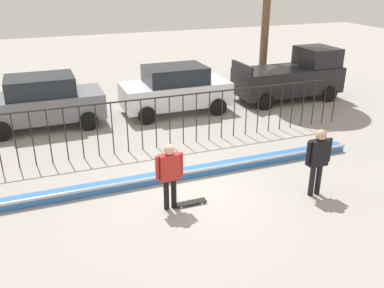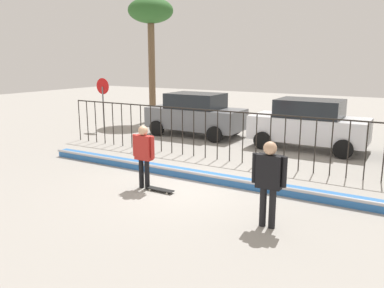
{
  "view_description": "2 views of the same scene",
  "coord_description": "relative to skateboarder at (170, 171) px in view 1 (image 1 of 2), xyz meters",
  "views": [
    {
      "loc": [
        -3.37,
        -8.85,
        5.36
      ],
      "look_at": [
        0.29,
        0.68,
        1.06
      ],
      "focal_mm": 38.53,
      "sensor_mm": 36.0,
      "label": 1
    },
    {
      "loc": [
        5.42,
        -8.54,
        3.39
      ],
      "look_at": [
        0.24,
        0.26,
        1.16
      ],
      "focal_mm": 36.66,
      "sensor_mm": 36.0,
      "label": 2
    }
  ],
  "objects": [
    {
      "name": "ground_plane",
      "position": [
        0.75,
        0.56,
        -1.02
      ],
      "size": [
        60.0,
        60.0,
        0.0
      ],
      "primitive_type": "plane",
      "color": "#9E9991"
    },
    {
      "name": "skateboard",
      "position": [
        0.52,
        -0.03,
        -0.96
      ],
      "size": [
        0.8,
        0.2,
        0.07
      ],
      "rotation": [
        0.0,
        0.0,
        0.28
      ],
      "color": "black",
      "rests_on": "ground"
    },
    {
      "name": "skateboarder",
      "position": [
        0.0,
        0.0,
        0.0
      ],
      "size": [
        0.69,
        0.26,
        1.7
      ],
      "rotation": [
        0.0,
        0.0,
        0.13
      ],
      "color": "black",
      "rests_on": "ground"
    },
    {
      "name": "camera_operator",
      "position": [
        3.68,
        -0.7,
        0.06
      ],
      "size": [
        0.73,
        0.27,
        1.8
      ],
      "rotation": [
        0.0,
        0.0,
        3.16
      ],
      "color": "black",
      "rests_on": "ground"
    },
    {
      "name": "bowl_coping_ledge",
      "position": [
        0.75,
        1.42,
        -0.9
      ],
      "size": [
        11.0,
        0.4,
        0.27
      ],
      "color": "#2D6BB7",
      "rests_on": "ground"
    },
    {
      "name": "parked_car_gray",
      "position": [
        -2.53,
        7.12,
        -0.05
      ],
      "size": [
        4.3,
        2.12,
        1.9
      ],
      "rotation": [
        0.0,
        0.0,
        0.04
      ],
      "color": "slate",
      "rests_on": "ground"
    },
    {
      "name": "perimeter_fence",
      "position": [
        0.75,
        3.72,
        0.04
      ],
      "size": [
        14.04,
        0.04,
        1.71
      ],
      "color": "black",
      "rests_on": "ground"
    },
    {
      "name": "pickup_truck",
      "position": [
        7.99,
        6.89,
        0.02
      ],
      "size": [
        4.7,
        2.12,
        2.24
      ],
      "rotation": [
        0.0,
        0.0,
        -0.08
      ],
      "color": "black",
      "rests_on": "ground"
    },
    {
      "name": "parked_car_white",
      "position": [
        2.53,
        6.96,
        -0.05
      ],
      "size": [
        4.3,
        2.12,
        1.9
      ],
      "rotation": [
        0.0,
        0.0,
        -0.03
      ],
      "color": "silver",
      "rests_on": "ground"
    }
  ]
}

